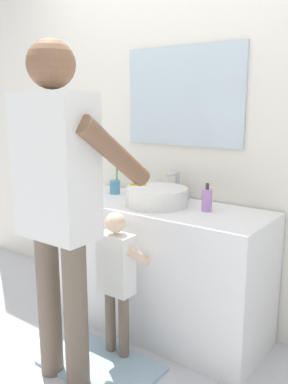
# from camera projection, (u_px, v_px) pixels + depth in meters

# --- Properties ---
(ground_plane) EXTENTS (14.00, 14.00, 0.00)m
(ground_plane) POSITION_uv_depth(u_px,v_px,m) (129.00, 346.00, 2.48)
(ground_plane) COLOR silver
(back_wall) EXTENTS (4.40, 0.10, 2.70)m
(back_wall) POSITION_uv_depth(u_px,v_px,m) (187.00, 116.00, 2.68)
(back_wall) COLOR silver
(back_wall) RESTS_ON ground
(vanity_cabinet) EXTENTS (1.39, 0.54, 0.82)m
(vanity_cabinet) POSITION_uv_depth(u_px,v_px,m) (158.00, 267.00, 2.63)
(vanity_cabinet) COLOR white
(vanity_cabinet) RESTS_ON ground
(sink_basin) EXTENTS (0.38, 0.38, 0.11)m
(sink_basin) POSITION_uv_depth(u_px,v_px,m) (157.00, 196.00, 2.51)
(sink_basin) COLOR silver
(sink_basin) RESTS_ON vanity_cabinet
(faucet) EXTENTS (0.18, 0.14, 0.18)m
(faucet) POSITION_uv_depth(u_px,v_px,m) (177.00, 186.00, 2.69)
(faucet) COLOR #B7BABF
(faucet) RESTS_ON vanity_cabinet
(toothbrush_cup) EXTENTS (0.07, 0.07, 0.21)m
(toothbrush_cup) POSITION_uv_depth(u_px,v_px,m) (115.00, 186.00, 2.83)
(toothbrush_cup) COLOR #4C8EB2
(toothbrush_cup) RESTS_ON vanity_cabinet
(soap_bottle) EXTENTS (0.06, 0.06, 0.16)m
(soap_bottle) POSITION_uv_depth(u_px,v_px,m) (207.00, 200.00, 2.37)
(soap_bottle) COLOR #B27FC6
(soap_bottle) RESTS_ON vanity_cabinet
(bath_mat) EXTENTS (0.64, 0.40, 0.02)m
(bath_mat) POSITION_uv_depth(u_px,v_px,m) (101.00, 366.00, 2.28)
(bath_mat) COLOR #99B7CC
(bath_mat) RESTS_ON ground
(child_toddler) EXTENTS (0.26, 0.26, 0.86)m
(child_toddler) POSITION_uv_depth(u_px,v_px,m) (117.00, 272.00, 2.29)
(child_toddler) COLOR #6B5B4C
(child_toddler) RESTS_ON ground
(adult_parent) EXTENTS (0.53, 0.56, 1.72)m
(adult_parent) POSITION_uv_depth(u_px,v_px,m) (59.00, 188.00, 1.99)
(adult_parent) COLOR #6B5B4C
(adult_parent) RESTS_ON ground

